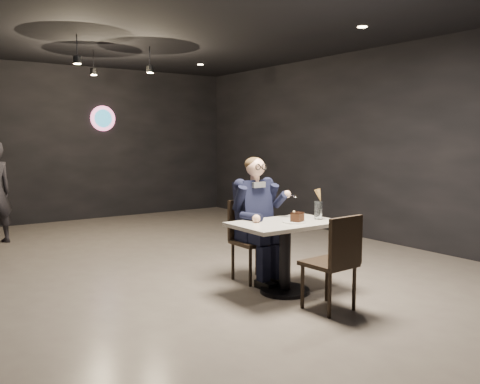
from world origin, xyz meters
TOP-DOWN VIEW (x-y plane):
  - floor at (0.00, 0.00)m, footprint 9.00×9.00m
  - wall_sign at (0.80, 4.47)m, footprint 0.50×0.06m
  - pendant_lights at (0.00, 2.00)m, footprint 1.40×1.20m
  - main_table at (0.56, -1.50)m, footprint 1.10×0.70m
  - chair_far at (0.56, -0.95)m, footprint 0.42×0.46m
  - chair_near at (0.56, -2.13)m, footprint 0.45×0.48m
  - seated_man at (0.56, -0.95)m, footprint 0.60×0.80m
  - dessert_plate at (0.60, -1.59)m, footprint 0.24×0.24m
  - cake_slice at (0.63, -1.61)m, footprint 0.15×0.13m
  - mint_leaf at (0.64, -1.59)m, footprint 0.05×0.04m
  - sundae_glass at (0.96, -1.56)m, footprint 0.08×0.08m
  - wafer_cone at (0.98, -1.55)m, footprint 0.09×0.09m

SIDE VIEW (x-z plane):
  - floor at x=0.00m, z-range 0.00..0.00m
  - main_table at x=0.56m, z-range 0.00..0.75m
  - chair_far at x=0.56m, z-range 0.00..0.92m
  - chair_near at x=0.56m, z-range 0.00..0.92m
  - seated_man at x=0.56m, z-range 0.00..1.44m
  - dessert_plate at x=0.60m, z-range 0.75..0.76m
  - cake_slice at x=0.63m, z-range 0.76..0.85m
  - mint_leaf at x=0.64m, z-range 0.84..0.85m
  - sundae_glass at x=0.96m, z-range 0.75..0.94m
  - wafer_cone at x=0.98m, z-range 0.93..1.07m
  - wall_sign at x=0.80m, z-range 1.75..2.25m
  - pendant_lights at x=0.00m, z-range 2.70..3.06m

